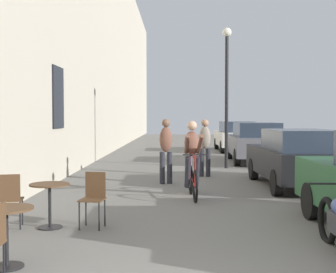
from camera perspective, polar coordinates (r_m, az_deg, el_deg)
name	(u,v)px	position (r m, az deg, el deg)	size (l,w,h in m)	color
building_facade_left	(83,16)	(18.09, -10.59, 14.66)	(0.54, 68.00, 11.27)	#B7AD99
cafe_table_near	(6,224)	(5.82, -19.62, -10.31)	(0.64, 0.64, 0.72)	black
cafe_table_mid	(50,196)	(7.63, -14.62, -7.22)	(0.64, 0.64, 0.72)	black
cafe_chair_mid_toward_street	(10,197)	(7.75, -19.20, -7.16)	(0.45, 0.45, 0.89)	black
cafe_chair_mid_toward_wall	(94,195)	(7.55, -9.31, -7.31)	(0.43, 0.43, 0.89)	black
cyclist_on_bicycle	(192,161)	(10.21, 3.08, -3.08)	(0.52, 1.76, 1.74)	black
pedestrian_near	(166,147)	(12.20, -0.26, -1.36)	(0.35, 0.26, 1.74)	#26262D
pedestrian_mid	(205,144)	(13.70, 4.65, -0.99)	(0.37, 0.29, 1.73)	#26262D
street_lamp	(227,79)	(16.09, 7.37, 7.11)	(0.32, 0.32, 4.90)	black
parked_car_second	(296,157)	(12.02, 15.73, -2.52)	(1.84, 4.21, 1.49)	black
parked_car_third	(255,142)	(18.22, 10.82, -0.66)	(1.97, 4.50, 1.58)	#595960
parked_car_fourth	(235,136)	(24.02, 8.45, 0.08)	(1.90, 4.43, 1.57)	beige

